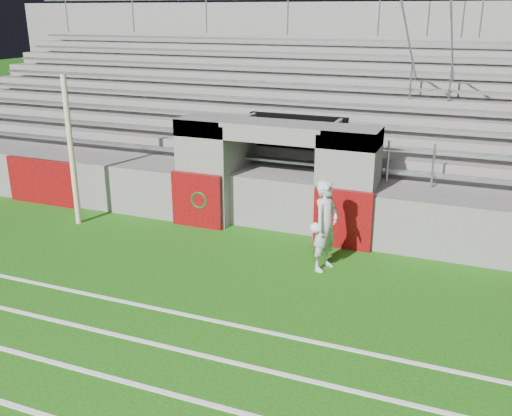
% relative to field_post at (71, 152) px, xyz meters
% --- Properties ---
extents(ground, '(90.00, 90.00, 0.00)m').
position_rel_field_post_xyz_m(ground, '(4.67, -2.05, -1.82)').
color(ground, '#19500D').
rests_on(ground, ground).
extents(field_post, '(0.13, 0.13, 3.65)m').
position_rel_field_post_xyz_m(field_post, '(0.00, 0.00, 0.00)').
color(field_post, beige).
rests_on(field_post, ground).
extents(stadium_structure, '(26.00, 8.48, 5.42)m').
position_rel_field_post_xyz_m(stadium_structure, '(4.67, 5.92, -0.33)').
color(stadium_structure, '#615F5C').
rests_on(stadium_structure, ground).
extents(goalkeeper_with_ball, '(0.63, 0.79, 1.88)m').
position_rel_field_post_xyz_m(goalkeeper_with_ball, '(6.39, -0.31, -0.88)').
color(goalkeeper_with_ball, '#B6BAC0').
rests_on(goalkeeper_with_ball, ground).
extents(hose_coil, '(0.53, 0.14, 0.53)m').
position_rel_field_post_xyz_m(hose_coil, '(2.96, 0.88, -1.13)').
color(hose_coil, '#0D4212').
rests_on(hose_coil, ground).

